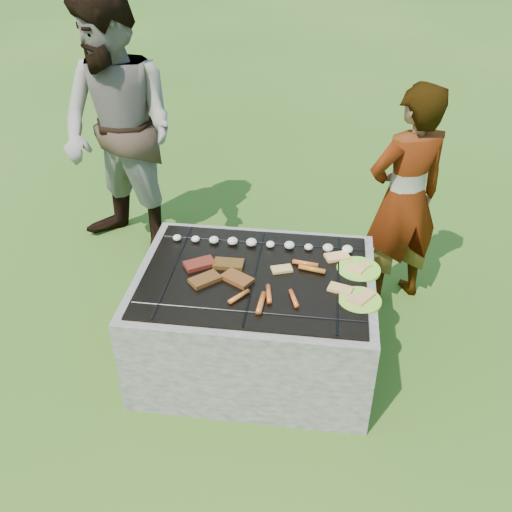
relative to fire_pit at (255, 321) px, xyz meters
The scene contains 10 objects.
lawn 0.28m from the fire_pit, ahead, with size 60.00×60.00×0.00m, color #294B12.
fire_pit is the anchor object (origin of this frame).
mushrooms 0.45m from the fire_pit, 83.79° to the left, with size 1.06×0.06×0.04m.
pork_slabs 0.40m from the fire_pit, behind, with size 0.42×0.31×0.02m.
sausages 0.39m from the fire_pit, 35.71° to the right, with size 0.49×0.49×0.03m.
bread_on_grate 0.51m from the fire_pit, 12.33° to the left, with size 0.45×0.41×0.02m.
plate_far 0.66m from the fire_pit, 12.77° to the left, with size 0.32×0.32×0.03m.
plate_near 0.67m from the fire_pit, 14.70° to the right, with size 0.27×0.27×0.03m.
cook 1.21m from the fire_pit, 41.32° to the left, with size 0.54×0.35×1.47m, color gray.
bystander 1.67m from the fire_pit, 134.84° to the left, with size 0.91×0.71×1.87m, color #A09285.
Camera 1 is at (0.33, -2.49, 2.42)m, focal length 40.00 mm.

